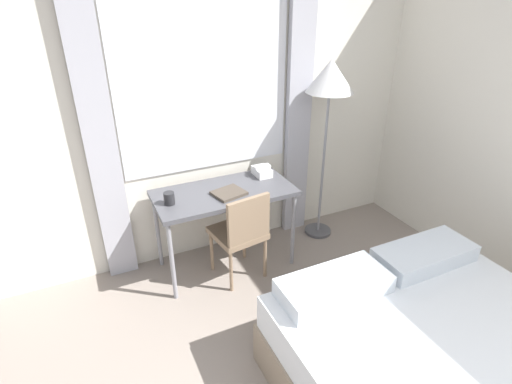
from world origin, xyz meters
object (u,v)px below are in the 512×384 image
Objects in this scene: desk_chair at (241,231)px; standing_lamp at (330,84)px; desk at (224,198)px; mug at (169,198)px; telephone at (262,171)px; book at (229,193)px.

desk_chair is 0.48× the size of standing_lamp.
mug is (-0.47, -0.03, 0.12)m from desk.
desk is 0.67× the size of standing_lamp.
mug is (-0.89, -0.17, 0.01)m from telephone.
book is at bearing -5.35° from mug.
mug is (-0.48, 0.05, 0.04)m from book.
desk is 1.35m from standing_lamp.
desk_chair is at bearing -20.99° from mug.
desk is 0.11m from book.
desk is 11.73× the size of mug.
standing_lamp is at bearing 9.71° from desk_chair.
desk is 0.46m from telephone.
telephone is at bearing 175.34° from standing_lamp.
desk_chair is (0.05, -0.23, -0.21)m from desk.
standing_lamp is 6.00× the size of book.
standing_lamp is at bearing 4.60° from mug.
desk is 4.04× the size of book.
standing_lamp is at bearing -4.66° from telephone.
standing_lamp is 17.43× the size of mug.
book is (0.01, -0.08, 0.08)m from desk.
desk_chair is 1.48m from standing_lamp.
desk_chair is 0.33m from book.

